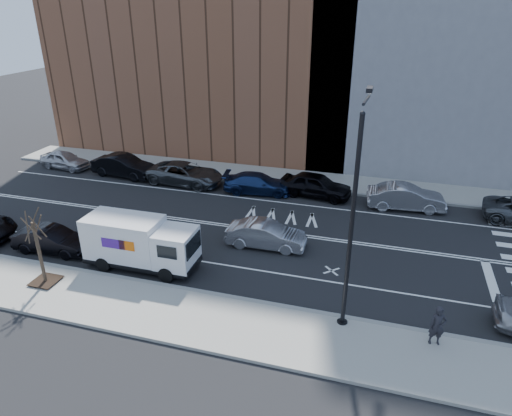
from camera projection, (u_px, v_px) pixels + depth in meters
The scene contains 19 objects.
ground at pixel (239, 227), 27.46m from camera, with size 120.00×120.00×0.00m, color black.
sidewalk_near at pixel (176, 314), 19.76m from camera, with size 44.00×3.60×0.15m, color gray.
sidewalk_far at pixel (275, 177), 35.11m from camera, with size 44.00×3.60×0.15m, color gray.
curb_near at pixel (192, 291), 21.32m from camera, with size 44.00×0.25×0.17m, color gray.
curb_far at pixel (269, 185), 33.53m from camera, with size 44.00×0.25×0.17m, color gray.
road_markings at pixel (239, 227), 27.46m from camera, with size 40.00×8.60×0.01m, color white, non-canonical shape.
bldg_brick at pixel (205, 19), 38.54m from camera, with size 26.00×10.00×22.00m, color brown.
streetlight at pixel (354, 211), 17.52m from camera, with size 0.44×4.02×9.34m.
street_tree at pixel (41, 259), 21.33m from camera, with size 1.20×1.20×3.75m.
fedex_van at pixel (140, 243), 22.87m from camera, with size 5.81×2.11×2.65m.
far_parked_a at pixel (65, 160), 36.75m from camera, with size 1.68×4.17×1.42m, color #B3B3B8.
far_parked_b at pixel (124, 166), 35.07m from camera, with size 1.76×5.05×1.66m, color black.
far_parked_c at pixel (185, 174), 33.64m from camera, with size 2.61×5.67×1.57m, color #474B4E.
far_parked_d at pixel (258, 183), 32.09m from camera, with size 1.97×4.86×1.41m, color navy.
far_parked_e at pixel (316, 185), 31.44m from camera, with size 1.97×4.89×1.67m, color black.
far_parked_f at pixel (406, 197), 29.57m from camera, with size 1.71×4.92×1.62m, color #9A9A9E.
driving_sedan at pixel (266, 235), 25.05m from camera, with size 1.53×4.38×1.44m, color #ACABB0.
near_parked_rear_a at pixel (52, 240), 24.56m from camera, with size 1.47×4.21×1.39m, color black.
pedestrian at pixel (437, 326), 17.64m from camera, with size 0.62×0.40×1.69m, color black.
Camera 1 is at (7.87, -23.20, 12.49)m, focal length 32.00 mm.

